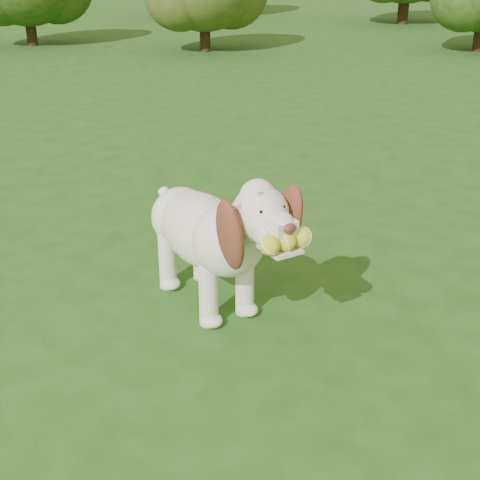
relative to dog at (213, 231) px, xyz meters
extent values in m
plane|color=#1D4A15|center=(-0.41, -0.55, -0.38)|extent=(80.00, 80.00, 0.00)
ellipsoid|color=white|center=(-0.04, 0.09, -0.03)|extent=(0.52, 0.67, 0.32)
ellipsoid|color=white|center=(0.05, -0.12, 0.00)|extent=(0.41, 0.41, 0.31)
ellipsoid|color=white|center=(-0.12, 0.28, -0.04)|extent=(0.37, 0.37, 0.28)
cylinder|color=white|center=(0.10, -0.23, 0.08)|extent=(0.25, 0.29, 0.24)
sphere|color=white|center=(0.14, -0.34, 0.20)|extent=(0.29, 0.29, 0.22)
sphere|color=white|center=(0.13, -0.32, 0.26)|extent=(0.19, 0.19, 0.14)
cube|color=white|center=(0.19, -0.45, 0.20)|extent=(0.13, 0.15, 0.06)
ellipsoid|color=#592D28|center=(0.21, -0.52, 0.21)|extent=(0.06, 0.05, 0.04)
cube|color=white|center=(0.19, -0.46, 0.11)|extent=(0.16, 0.17, 0.01)
ellipsoid|color=brown|center=(0.02, -0.38, 0.14)|extent=(0.16, 0.23, 0.34)
ellipsoid|color=brown|center=(0.26, -0.28, 0.14)|extent=(0.19, 0.20, 0.34)
cylinder|color=white|center=(-0.17, 0.40, -0.01)|extent=(0.11, 0.16, 0.12)
cylinder|color=white|center=(-0.04, -0.14, -0.24)|extent=(0.11, 0.11, 0.27)
cylinder|color=white|center=(0.13, -0.07, -0.24)|extent=(0.11, 0.11, 0.27)
cylinder|color=white|center=(-0.20, 0.23, -0.24)|extent=(0.11, 0.11, 0.27)
cylinder|color=white|center=(-0.03, 0.30, -0.24)|extent=(0.11, 0.11, 0.27)
sphere|color=yellow|center=(0.14, -0.53, 0.16)|extent=(0.10, 0.10, 0.07)
sphere|color=yellow|center=(0.21, -0.50, 0.16)|extent=(0.10, 0.10, 0.07)
sphere|color=yellow|center=(0.27, -0.47, 0.16)|extent=(0.10, 0.10, 0.07)
cylinder|color=#382314|center=(4.87, 7.09, -0.13)|extent=(0.16, 0.16, 0.50)
cylinder|color=#382314|center=(5.13, 10.81, -0.03)|extent=(0.22, 0.22, 0.69)
cylinder|color=#382314|center=(-1.87, 8.78, -0.12)|extent=(0.16, 0.16, 0.53)
cylinder|color=#382314|center=(0.80, 7.74, -0.12)|extent=(0.16, 0.16, 0.51)
camera|label=1|loc=(-0.30, -2.64, 1.14)|focal=50.00mm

